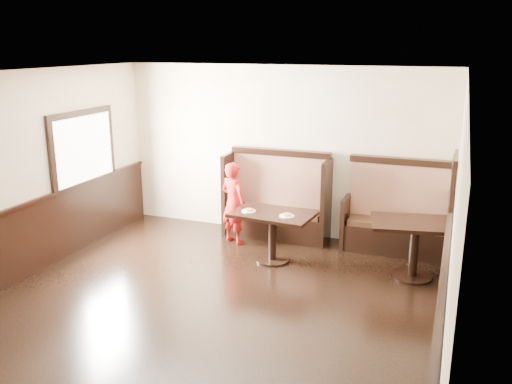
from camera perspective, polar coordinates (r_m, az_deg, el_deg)
The scene contains 9 objects.
ground at distance 6.40m, azimuth -7.52°, elevation -14.02°, with size 7.00×7.00×0.00m, color black.
room_shell at distance 6.46m, azimuth -8.90°, elevation -7.18°, with size 7.00×7.00×7.00m.
booth_main at distance 9.00m, azimuth 2.25°, elevation -1.42°, with size 1.75×0.72×1.45m.
booth_neighbor at distance 8.62m, azimuth 14.64°, elevation -3.00°, with size 1.65×0.72×1.45m.
table_main at distance 7.93m, azimuth 1.75°, elevation -3.39°, with size 1.24×0.84×0.75m.
table_neighbor at distance 7.66m, azimuth 16.37°, elevation -4.47°, with size 1.29×0.97×0.81m.
child at distance 8.64m, azimuth -2.38°, elevation -1.16°, with size 0.49×0.32×1.33m, color red.
pizza_plate_left at distance 7.92m, azimuth -0.77°, elevation -1.96°, with size 0.21×0.21×0.04m.
pizza_plate_right at distance 7.72m, azimuth 3.27°, elevation -2.47°, with size 0.22×0.22×0.04m.
Camera 1 is at (2.71, -4.88, 3.13)m, focal length 38.00 mm.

